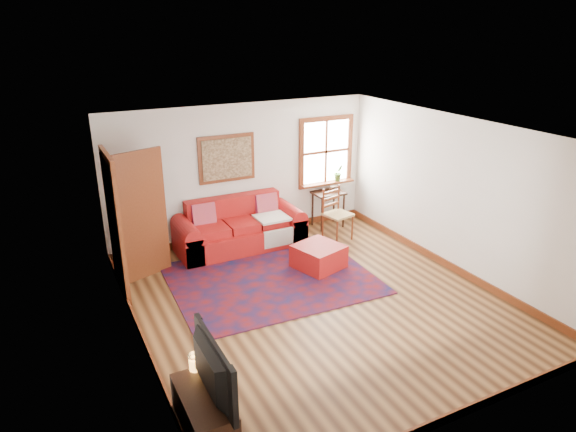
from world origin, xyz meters
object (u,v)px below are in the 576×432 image
red_ottoman (319,257)px  side_table (328,198)px  ladder_back_chair (336,212)px  red_leather_sofa (239,231)px  media_cabinet (204,416)px

red_ottoman → side_table: 1.93m
ladder_back_chair → red_ottoman: bearing=-133.9°
red_leather_sofa → red_ottoman: size_ratio=3.27×
media_cabinet → red_ottoman: bearing=43.7°
red_leather_sofa → red_ottoman: (0.84, -1.39, -0.10)m
side_table → media_cabinet: 5.81m
ladder_back_chair → media_cabinet: ladder_back_chair is taller
red_ottoman → ladder_back_chair: 1.34m
red_leather_sofa → side_table: 1.97m
red_leather_sofa → red_ottoman: 1.63m
side_table → red_ottoman: bearing=-125.7°
red_leather_sofa → media_cabinet: 4.58m
media_cabinet → side_table: bearing=47.1°
red_ottoman → ladder_back_chair: bearing=29.8°
side_table → media_cabinet: size_ratio=0.78×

